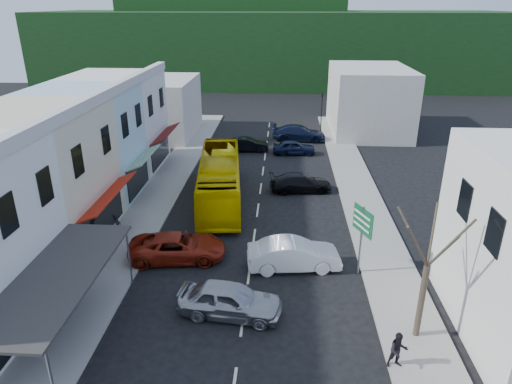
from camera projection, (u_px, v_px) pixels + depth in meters
The scene contains 20 objects.
ground at pixel (249, 273), 24.47m from camera, with size 120.00×120.00×0.00m, color black.
sidewalk_left at pixel (159, 195), 34.08m from camera, with size 3.00×52.00×0.15m, color gray.
sidewalk_right at pixel (362, 200), 33.24m from camera, with size 3.00×52.00×0.15m, color gray.
shopfront_row at pixel (54, 167), 28.24m from camera, with size 8.25×30.00×8.00m.
distant_block_left at pixel (156, 107), 48.86m from camera, with size 8.00×10.00×6.00m, color #B7B2A8.
distant_block_right at pixel (369, 100), 50.15m from camera, with size 8.00×12.00×7.00m, color #B7B2A8.
hillside at pixel (268, 43), 81.94m from camera, with size 80.00×26.00×14.00m.
bus at pixel (220, 180), 32.89m from camera, with size 2.50×11.60×3.10m, color #E0BC00.
car_silver at pixel (230, 302), 20.94m from camera, with size 1.80×4.40×1.40m, color #A7A7AC.
car_white at pixel (294, 257), 24.65m from camera, with size 1.80×4.40×1.40m, color white.
car_red at pixel (178, 248), 25.55m from camera, with size 1.90×4.60×1.40m, color maroon.
car_black_near at pixel (301, 183), 34.79m from camera, with size 1.84×4.50×1.40m, color black.
car_navy_mid at pixel (294, 147), 43.30m from camera, with size 1.80×4.40×1.40m, color black.
car_black_far at pixel (247, 144), 44.21m from camera, with size 1.80×4.40×1.40m, color black.
car_navy_far at pixel (299, 134), 47.65m from camera, with size 1.84×4.50×1.40m, color black.
pedestrian_left at pixel (118, 226), 27.39m from camera, with size 0.60×0.40×1.70m, color black.
pedestrian_right at pixel (398, 349), 17.67m from camera, with size 0.70×0.44×1.70m, color black.
direction_sign at pixel (361, 241), 23.62m from camera, with size 0.87×1.71×3.94m, color #12552E, non-canonical shape.
street_tree at pixel (427, 266), 18.39m from camera, with size 2.81×2.81×7.16m, color #352C21, non-canonical shape.
traffic_signal at pixel (321, 113), 49.87m from camera, with size 0.71×0.99×4.45m, color black, non-canonical shape.
Camera 1 is at (1.63, -20.86, 13.41)m, focal length 32.00 mm.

